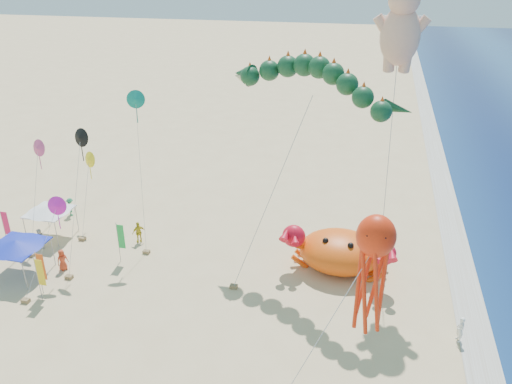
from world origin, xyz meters
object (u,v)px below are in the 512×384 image
canopy_blue (16,244)px  cherub_kite (401,25)px  dragon_kite (310,86)px  octopus_kite (372,265)px  crab_inflatable (340,251)px  canopy_white (49,209)px

canopy_blue → cherub_kite: bearing=18.9°
dragon_kite → octopus_kite: (4.82, -10.80, -5.81)m
crab_inflatable → cherub_kite: cherub_kite is taller
octopus_kite → canopy_blue: bearing=170.6°
crab_inflatable → canopy_blue: crab_inflatable is taller
dragon_kite → canopy_white: size_ratio=4.29×
canopy_blue → canopy_white: size_ratio=1.12×
cherub_kite → octopus_kite: bearing=-91.7°
canopy_blue → canopy_white: (-1.00, 5.13, -0.00)m
dragon_kite → canopy_white: dragon_kite is taller
crab_inflatable → cherub_kite: (2.43, 2.26, 14.96)m
dragon_kite → canopy_blue: 22.50m
cherub_kite → canopy_blue: bearing=-161.1°
crab_inflatable → cherub_kite: size_ratio=0.41×
crab_inflatable → canopy_blue: 22.36m
crab_inflatable → octopus_kite: 11.48m
octopus_kite → canopy_blue: octopus_kite is taller
dragon_kite → canopy_blue: bearing=-159.9°
crab_inflatable → canopy_white: (-22.53, -0.84, 0.93)m
octopus_kite → canopy_blue: 24.34m
canopy_blue → dragon_kite: bearing=20.1°
octopus_kite → canopy_white: octopus_kite is taller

